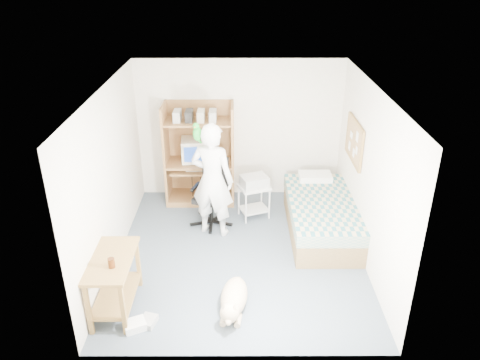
{
  "coord_description": "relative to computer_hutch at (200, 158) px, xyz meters",
  "views": [
    {
      "loc": [
        -0.01,
        -5.85,
        4.05
      ],
      "look_at": [
        0.0,
        0.36,
        1.05
      ],
      "focal_mm": 35.0,
      "sensor_mm": 36.0,
      "label": 1
    }
  ],
  "objects": [
    {
      "name": "office_chair",
      "position": [
        0.25,
        -0.82,
        -0.42
      ],
      "size": [
        0.63,
        0.64,
        1.11
      ],
      "rotation": [
        0.0,
        0.0,
        -0.32
      ],
      "color": "black",
      "rests_on": "floor"
    },
    {
      "name": "computer_hutch",
      "position": [
        0.0,
        0.0,
        0.0
      ],
      "size": [
        1.2,
        0.63,
        1.8
      ],
      "color": "brown",
      "rests_on": "floor"
    },
    {
      "name": "crt_monitor",
      "position": [
        -0.11,
        0.01,
        0.15
      ],
      "size": [
        0.46,
        0.48,
        0.4
      ],
      "rotation": [
        0.0,
        0.0,
        0.09
      ],
      "color": "beige",
      "rests_on": "computer_hutch"
    },
    {
      "name": "pencil_cup",
      "position": [
        0.31,
        -0.09,
        -0.0
      ],
      "size": [
        0.08,
        0.08,
        0.12
      ],
      "primitive_type": "cylinder",
      "color": "gold",
      "rests_on": "computer_hutch"
    },
    {
      "name": "bed",
      "position": [
        2.0,
        -1.12,
        -0.53
      ],
      "size": [
        1.02,
        2.02,
        0.66
      ],
      "color": "brown",
      "rests_on": "floor"
    },
    {
      "name": "ceiling",
      "position": [
        0.7,
        -1.74,
        1.68
      ],
      "size": [
        3.6,
        4.0,
        0.02
      ],
      "primitive_type": "cube",
      "color": "white",
      "rests_on": "wall_back"
    },
    {
      "name": "keyboard",
      "position": [
        -0.01,
        -0.16,
        -0.15
      ],
      "size": [
        0.45,
        0.17,
        0.03
      ],
      "primitive_type": "cube",
      "rotation": [
        0.0,
        0.0,
        0.02
      ],
      "color": "beige",
      "rests_on": "computer_hutch"
    },
    {
      "name": "floor",
      "position": [
        0.7,
        -1.74,
        -0.82
      ],
      "size": [
        4.0,
        4.0,
        0.0
      ],
      "primitive_type": "plane",
      "color": "#434F5B",
      "rests_on": "ground"
    },
    {
      "name": "drink_glass",
      "position": [
        -0.8,
        -3.11,
        -0.01
      ],
      "size": [
        0.08,
        0.08,
        0.12
      ],
      "primitive_type": "cylinder",
      "color": "#421F0A",
      "rests_on": "side_desk"
    },
    {
      "name": "parrot",
      "position": [
        0.08,
        -1.12,
        0.87
      ],
      "size": [
        0.14,
        0.23,
        0.37
      ],
      "rotation": [
        0.0,
        0.0,
        -0.32
      ],
      "color": "#148C17",
      "rests_on": "person"
    },
    {
      "name": "corkboard",
      "position": [
        2.47,
        -0.84,
        0.63
      ],
      "size": [
        0.04,
        0.94,
        0.66
      ],
      "color": "olive",
      "rests_on": "wall_right"
    },
    {
      "name": "floor_box_a",
      "position": [
        -0.56,
        -3.31,
        -0.77
      ],
      "size": [
        0.31,
        0.29,
        0.1
      ],
      "primitive_type": "cube",
      "rotation": [
        0.0,
        0.0,
        0.42
      ],
      "color": "white",
      "rests_on": "floor"
    },
    {
      "name": "printer_cart",
      "position": [
        0.94,
        -0.64,
        -0.44
      ],
      "size": [
        0.59,
        0.53,
        0.58
      ],
      "rotation": [
        0.0,
        0.0,
        0.37
      ],
      "color": "silver",
      "rests_on": "floor"
    },
    {
      "name": "printer",
      "position": [
        0.94,
        -0.64,
        -0.15
      ],
      "size": [
        0.51,
        0.45,
        0.18
      ],
      "primitive_type": "cube",
      "rotation": [
        0.0,
        0.0,
        0.37
      ],
      "color": "#A8A8A3",
      "rests_on": "printer_cart"
    },
    {
      "name": "wall_left",
      "position": [
        -1.1,
        -1.74,
        0.43
      ],
      "size": [
        0.02,
        4.0,
        2.5
      ],
      "primitive_type": "cube",
      "color": "silver",
      "rests_on": "floor"
    },
    {
      "name": "floor_box_b",
      "position": [
        -0.41,
        -3.23,
        -0.78
      ],
      "size": [
        0.24,
        0.26,
        0.08
      ],
      "primitive_type": "cube",
      "rotation": [
        0.0,
        0.0,
        -0.29
      ],
      "color": "#A5A5A0",
      "rests_on": "floor"
    },
    {
      "name": "side_desk",
      "position": [
        -0.85,
        -2.94,
        -0.33
      ],
      "size": [
        0.5,
        1.0,
        0.75
      ],
      "color": "brown",
      "rests_on": "floor"
    },
    {
      "name": "wall_back",
      "position": [
        0.7,
        0.26,
        0.43
      ],
      "size": [
        3.6,
        0.02,
        2.5
      ],
      "primitive_type": "cube",
      "color": "silver",
      "rests_on": "floor"
    },
    {
      "name": "dog",
      "position": [
        0.62,
        -2.98,
        -0.65
      ],
      "size": [
        0.42,
        1.03,
        0.39
      ],
      "rotation": [
        0.0,
        0.0,
        -0.13
      ],
      "color": "#CCAB89",
      "rests_on": "floor"
    },
    {
      "name": "person",
      "position": [
        0.28,
        -1.13,
        0.1
      ],
      "size": [
        0.78,
        0.63,
        1.85
      ],
      "primitive_type": "imported",
      "rotation": [
        0.0,
        0.0,
        2.82
      ],
      "color": "white",
      "rests_on": "floor"
    },
    {
      "name": "wall_right",
      "position": [
        2.5,
        -1.74,
        0.43
      ],
      "size": [
        0.02,
        4.0,
        2.5
      ],
      "primitive_type": "cube",
      "color": "silver",
      "rests_on": "floor"
    }
  ]
}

